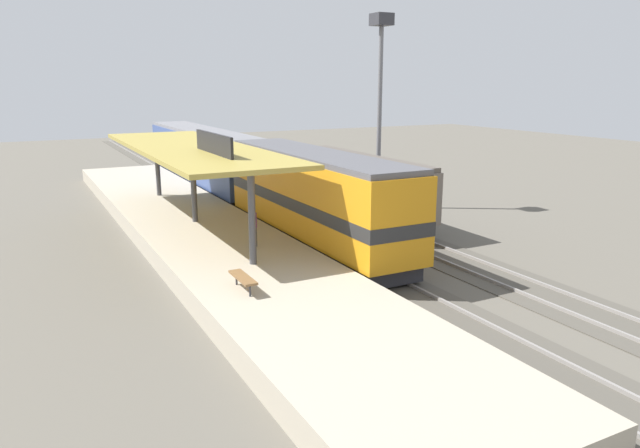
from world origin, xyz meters
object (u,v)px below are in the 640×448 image
Objects in this scene: platform_bench at (243,278)px; passenger_carriage_single at (203,158)px; freight_car at (355,187)px; locomotive at (314,198)px; light_mast at (380,71)px; person_waiting at (253,225)px.

passenger_carriage_single is (6.00, 24.43, 0.97)m from platform_bench.
passenger_carriage_single is at bearing 108.16° from freight_car.
light_mast is at bearing 39.73° from locomotive.
locomotive is at bearing -90.00° from passenger_carriage_single.
passenger_carriage_single is at bearing 90.00° from locomotive.
locomotive is 18.00m from passenger_carriage_single.
freight_car is (10.60, 10.41, 0.63)m from platform_bench.
person_waiting is at bearing -146.55° from freight_car.
light_mast reaches higher than platform_bench.
platform_bench is 14.87m from freight_car.
person_waiting is (-8.31, -5.49, -0.12)m from freight_car.
platform_bench is 0.12× the size of locomotive.
freight_car is 1.03× the size of light_mast.
freight_car reaches higher than platform_bench.
platform_bench is 25.17m from passenger_carriage_single.
platform_bench is at bearing -135.52° from freight_car.
passenger_carriage_single is 15.18m from light_mast.
passenger_carriage_single reaches higher than freight_car.
person_waiting is (-3.71, -1.51, -0.56)m from locomotive.
light_mast reaches higher than person_waiting.
locomotive is 4.05m from person_waiting.
locomotive is 1.23× the size of light_mast.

